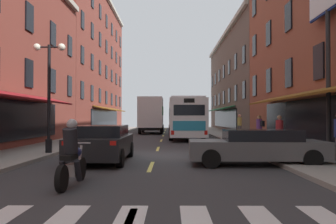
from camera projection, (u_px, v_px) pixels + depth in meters
ground_plane at (155, 156)px, 14.98m from camera, size 34.80×80.00×0.10m
lane_centre_dashes at (155, 156)px, 14.73m from camera, size 0.14×73.90×0.01m
sidewalk_left at (25, 153)px, 15.02m from camera, size 3.00×80.00×0.14m
sidewalk_right at (287, 154)px, 14.94m from camera, size 3.00×80.00×0.14m
billboard_sign at (328, 14)px, 13.49m from camera, size 0.40×3.28×7.41m
transit_bus at (185, 118)px, 27.87m from camera, size 2.71×11.99×3.17m
box_truck at (152, 115)px, 35.49m from camera, size 2.49×7.22×3.73m
sedan_near at (102, 143)px, 12.75m from camera, size 2.04×4.42×1.39m
sedan_mid at (156, 125)px, 46.42m from camera, size 2.04×4.34×1.37m
sedan_far at (257, 146)px, 11.88m from camera, size 4.79×2.07×1.26m
motorcycle_rider at (72, 157)px, 8.22m from camera, size 0.62×2.07×1.66m
bicycle_near at (83, 137)px, 20.45m from camera, size 1.71×0.48×0.91m
pedestrian_near at (259, 128)px, 21.30m from camera, size 0.49×0.50×1.69m
pedestrian_mid at (280, 132)px, 16.58m from camera, size 0.36×0.36×1.67m
pedestrian_far at (239, 125)px, 27.40m from camera, size 0.36×0.36×1.82m
street_lamp_twin at (49, 92)px, 14.75m from camera, size 1.42×0.32×4.84m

